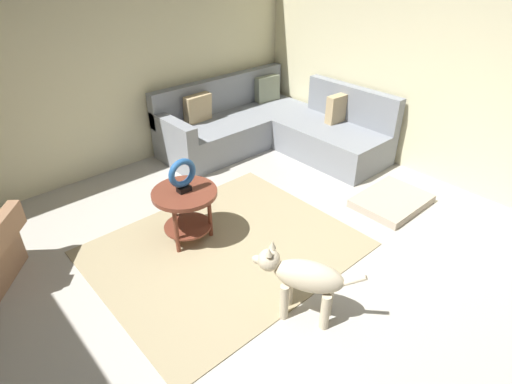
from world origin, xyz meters
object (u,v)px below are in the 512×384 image
at_px(torus_sculpture, 182,175).
at_px(dog_bed_mat, 392,201).
at_px(side_table, 185,203).
at_px(dog, 302,277).
at_px(sectional_couch, 271,128).

bearing_deg(torus_sculpture, dog_bed_mat, -26.13).
xyz_separation_m(side_table, dog, (0.10, -1.37, -0.04)).
bearing_deg(dog_bed_mat, side_table, 153.87).
relative_size(sectional_couch, side_table, 3.75).
bearing_deg(sectional_couch, dog_bed_mat, -90.36).
bearing_deg(dog, side_table, 64.55).
distance_m(side_table, dog, 1.37).
height_order(torus_sculpture, dog, torus_sculpture).
bearing_deg(sectional_couch, side_table, -154.53).
bearing_deg(side_table, sectional_couch, 25.47).
xyz_separation_m(side_table, dog_bed_mat, (1.99, -0.98, -0.37)).
distance_m(side_table, dog_bed_mat, 2.25).
distance_m(dog_bed_mat, dog, 1.96).
bearing_deg(side_table, torus_sculpture, -94.02).
distance_m(sectional_couch, side_table, 2.23).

